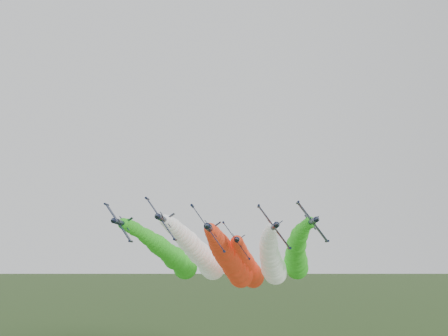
{
  "coord_description": "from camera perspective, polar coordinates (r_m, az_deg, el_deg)",
  "views": [
    {
      "loc": [
        -3.5,
        -85.14,
        35.66
      ],
      "look_at": [
        -6.49,
        3.89,
        54.04
      ],
      "focal_mm": 35.0,
      "sensor_mm": 36.0,
      "label": 1
    }
  ],
  "objects": [
    {
      "name": "jet_inner_left",
      "position": [
        138.81,
        -2.91,
        -11.4
      ],
      "size": [
        13.31,
        82.77,
        19.29
      ],
      "rotation": [
        0.0,
        0.95,
        0.0
      ],
      "color": "#101832",
      "rests_on": "ground"
    },
    {
      "name": "jet_outer_right",
      "position": [
        146.03,
        9.46,
        -11.37
      ],
      "size": [
        13.22,
        82.68,
        19.2
      ],
      "rotation": [
        0.0,
        0.95,
        0.0
      ],
      "color": "#101832",
      "rests_on": "ground"
    },
    {
      "name": "jet_outer_left",
      "position": [
        150.03,
        -6.76,
        -11.41
      ],
      "size": [
        13.58,
        83.04,
        19.56
      ],
      "rotation": [
        0.0,
        0.95,
        0.0
      ],
      "color": "#101832",
      "rests_on": "ground"
    },
    {
      "name": "jet_inner_right",
      "position": [
        139.0,
        6.34,
        -12.16
      ],
      "size": [
        13.11,
        82.57,
        19.09
      ],
      "rotation": [
        0.0,
        0.95,
        0.0
      ],
      "color": "#101832",
      "rests_on": "ground"
    },
    {
      "name": "jet_trail",
      "position": [
        151.34,
        3.09,
        -12.75
      ],
      "size": [
        13.27,
        82.72,
        19.24
      ],
      "rotation": [
        0.0,
        0.95,
        0.0
      ],
      "color": "#101832",
      "rests_on": "ground"
    },
    {
      "name": "jet_lead",
      "position": [
        128.92,
        1.05,
        -12.29
      ],
      "size": [
        13.09,
        82.55,
        19.07
      ],
      "rotation": [
        0.0,
        0.95,
        0.0
      ],
      "color": "#101832",
      "rests_on": "ground"
    }
  ]
}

